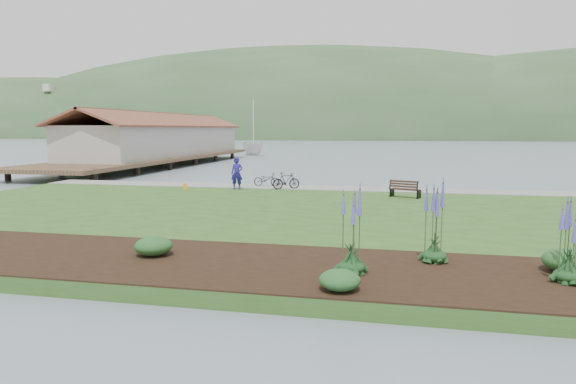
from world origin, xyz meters
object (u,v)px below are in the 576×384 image
person (237,171)px  bicycle_a (267,179)px  sailboat (254,155)px  park_bench (405,189)px

person → bicycle_a: (1.20, 1.92, -0.64)m
person → bicycle_a: 2.35m
sailboat → park_bench: bearing=-106.5°
park_bench → person: bearing=-166.9°
park_bench → sailboat: (-20.35, 43.78, -0.84)m
bicycle_a → sailboat: bearing=18.7°
person → sailboat: bearing=95.0°
person → bicycle_a: person is taller
park_bench → person: (-9.07, 1.46, 0.60)m
bicycle_a → sailboat: (-12.47, 40.40, -0.81)m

